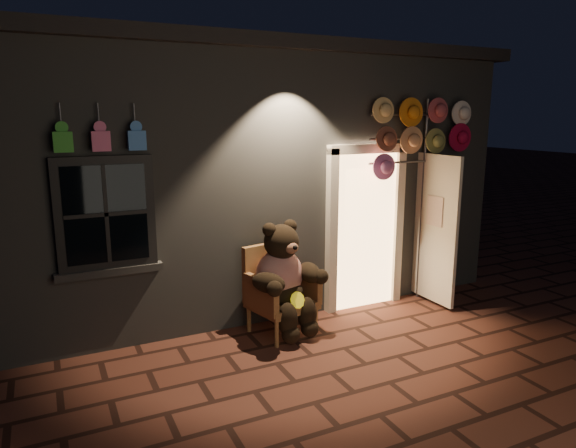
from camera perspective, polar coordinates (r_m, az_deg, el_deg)
ground at (r=5.43m, az=4.84°, el=-16.13°), size 60.00×60.00×0.00m
shop_building at (r=8.50m, az=-8.79°, el=6.37°), size 7.30×5.95×3.51m
wicker_armchair at (r=6.16m, az=-1.16°, el=-7.27°), size 0.84×0.79×1.04m
teddy_bear at (r=6.00m, az=-0.46°, el=-6.06°), size 0.94×0.83×1.33m
hat_rack at (r=7.03m, az=14.49°, el=9.82°), size 1.58×0.22×2.79m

